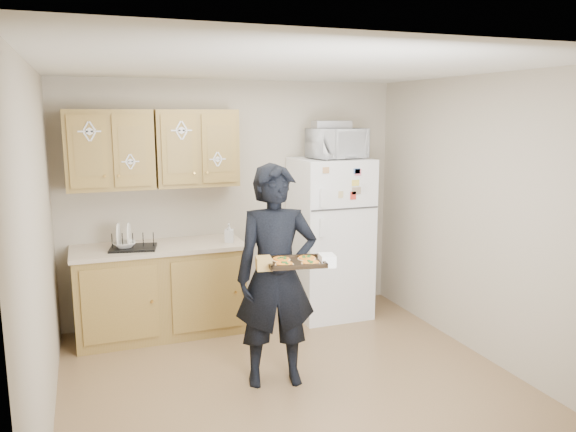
{
  "coord_description": "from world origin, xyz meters",
  "views": [
    {
      "loc": [
        -1.5,
        -3.93,
        2.17
      ],
      "look_at": [
        0.11,
        0.45,
        1.31
      ],
      "focal_mm": 35.0,
      "sensor_mm": 36.0,
      "label": 1
    }
  ],
  "objects": [
    {
      "name": "floor",
      "position": [
        0.0,
        0.0,
        0.0
      ],
      "size": [
        3.6,
        3.6,
        0.0
      ],
      "primitive_type": "plane",
      "color": "brown",
      "rests_on": "ground"
    },
    {
      "name": "ceiling",
      "position": [
        0.0,
        0.0,
        2.5
      ],
      "size": [
        3.6,
        3.6,
        0.0
      ],
      "primitive_type": "plane",
      "color": "silver",
      "rests_on": "wall_back"
    },
    {
      "name": "wall_back",
      "position": [
        0.0,
        1.8,
        1.25
      ],
      "size": [
        3.6,
        0.04,
        2.5
      ],
      "primitive_type": "cube",
      "color": "#AEA28D",
      "rests_on": "floor"
    },
    {
      "name": "wall_front",
      "position": [
        0.0,
        -1.8,
        1.25
      ],
      "size": [
        3.6,
        0.04,
        2.5
      ],
      "primitive_type": "cube",
      "color": "#AEA28D",
      "rests_on": "floor"
    },
    {
      "name": "wall_left",
      "position": [
        -1.8,
        0.0,
        1.25
      ],
      "size": [
        0.04,
        3.6,
        2.5
      ],
      "primitive_type": "cube",
      "color": "#AEA28D",
      "rests_on": "floor"
    },
    {
      "name": "wall_right",
      "position": [
        1.8,
        0.0,
        1.25
      ],
      "size": [
        0.04,
        3.6,
        2.5
      ],
      "primitive_type": "cube",
      "color": "#AEA28D",
      "rests_on": "floor"
    },
    {
      "name": "refrigerator",
      "position": [
        0.95,
        1.43,
        0.85
      ],
      "size": [
        0.75,
        0.7,
        1.7
      ],
      "primitive_type": "cube",
      "color": "white",
      "rests_on": "floor"
    },
    {
      "name": "base_cabinet",
      "position": [
        -0.85,
        1.48,
        0.43
      ],
      "size": [
        1.6,
        0.6,
        0.86
      ],
      "primitive_type": "cube",
      "color": "olive",
      "rests_on": "floor"
    },
    {
      "name": "countertop",
      "position": [
        -0.85,
        1.48,
        0.88
      ],
      "size": [
        1.64,
        0.64,
        0.04
      ],
      "primitive_type": "cube",
      "color": "#C7B599",
      "rests_on": "base_cabinet"
    },
    {
      "name": "upper_cab_left",
      "position": [
        -1.25,
        1.61,
        1.83
      ],
      "size": [
        0.8,
        0.33,
        0.75
      ],
      "primitive_type": "cube",
      "color": "olive",
      "rests_on": "wall_back"
    },
    {
      "name": "upper_cab_right",
      "position": [
        -0.43,
        1.61,
        1.83
      ],
      "size": [
        0.8,
        0.33,
        0.75
      ],
      "primitive_type": "cube",
      "color": "olive",
      "rests_on": "wall_back"
    },
    {
      "name": "cereal_box",
      "position": [
        1.47,
        1.67,
        0.16
      ],
      "size": [
        0.2,
        0.07,
        0.32
      ],
      "primitive_type": "cube",
      "color": "#E0B44F",
      "rests_on": "floor"
    },
    {
      "name": "person",
      "position": [
        -0.11,
        0.13,
        0.89
      ],
      "size": [
        0.72,
        0.54,
        1.78
      ],
      "primitive_type": "imported",
      "rotation": [
        0.0,
        0.0,
        -0.18
      ],
      "color": "black",
      "rests_on": "floor"
    },
    {
      "name": "baking_tray",
      "position": [
        -0.06,
        -0.17,
        1.07
      ],
      "size": [
        0.47,
        0.38,
        0.04
      ],
      "primitive_type": "cube",
      "rotation": [
        0.0,
        0.0,
        -0.18
      ],
      "color": "black",
      "rests_on": "person"
    },
    {
      "name": "pizza_front_left",
      "position": [
        -0.16,
        -0.22,
        1.09
      ],
      "size": [
        0.14,
        0.14,
        0.02
      ],
      "primitive_type": "cylinder",
      "color": "orange",
      "rests_on": "baking_tray"
    },
    {
      "name": "pizza_front_right",
      "position": [
        0.03,
        -0.25,
        1.09
      ],
      "size": [
        0.14,
        0.14,
        0.02
      ],
      "primitive_type": "cylinder",
      "color": "orange",
      "rests_on": "baking_tray"
    },
    {
      "name": "pizza_back_left",
      "position": [
        -0.14,
        -0.08,
        1.09
      ],
      "size": [
        0.14,
        0.14,
        0.02
      ],
      "primitive_type": "cylinder",
      "color": "orange",
      "rests_on": "baking_tray"
    },
    {
      "name": "pizza_back_right",
      "position": [
        0.05,
        -0.12,
        1.09
      ],
      "size": [
        0.14,
        0.14,
        0.02
      ],
      "primitive_type": "cylinder",
      "color": "orange",
      "rests_on": "baking_tray"
    },
    {
      "name": "microwave",
      "position": [
        0.99,
        1.38,
        1.86
      ],
      "size": [
        0.61,
        0.46,
        0.31
      ],
      "primitive_type": "imported",
      "rotation": [
        0.0,
        0.0,
        0.16
      ],
      "color": "white",
      "rests_on": "refrigerator"
    },
    {
      "name": "foil_pan",
      "position": [
        0.94,
        1.41,
        2.05
      ],
      "size": [
        0.4,
        0.31,
        0.08
      ],
      "primitive_type": "cube",
      "rotation": [
        0.0,
        0.0,
        -0.14
      ],
      "color": "#BABAC1",
      "rests_on": "microwave"
    },
    {
      "name": "dish_rack",
      "position": [
        -1.09,
        1.42,
        0.98
      ],
      "size": [
        0.47,
        0.39,
        0.17
      ],
      "primitive_type": "cube",
      "rotation": [
        0.0,
        0.0,
        -0.19
      ],
      "color": "black",
      "rests_on": "countertop"
    },
    {
      "name": "bowl",
      "position": [
        -1.17,
        1.42,
        0.95
      ],
      "size": [
        0.23,
        0.23,
        0.05
      ],
      "primitive_type": "imported",
      "rotation": [
        0.0,
        0.0,
        0.06
      ],
      "color": "white",
      "rests_on": "dish_rack"
    },
    {
      "name": "soap_bottle",
      "position": [
        -0.17,
        1.39,
        0.99
      ],
      "size": [
        0.11,
        0.11,
        0.19
      ],
      "primitive_type": "imported",
      "rotation": [
        0.0,
        0.0,
        -0.32
      ],
      "color": "white",
      "rests_on": "countertop"
    }
  ]
}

